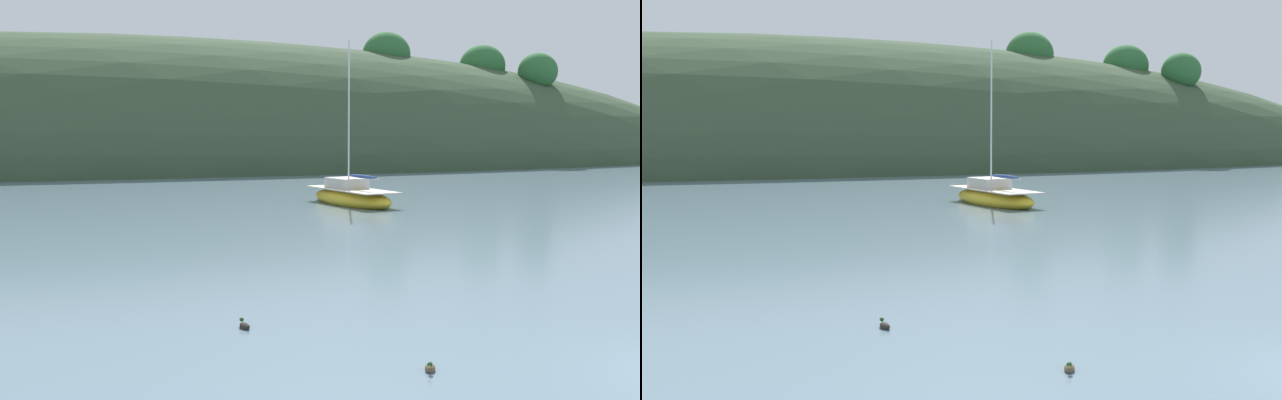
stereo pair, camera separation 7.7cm
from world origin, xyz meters
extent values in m
ellipsoid|color=#384C33|center=(0.00, 71.90, 0.00)|extent=(150.00, 36.00, 27.92)
ellipsoid|color=#2D6633|center=(25.72, 68.57, 12.66)|extent=(5.55, 5.05, 5.05)
ellipsoid|color=#2D6633|center=(38.49, 68.76, 11.71)|extent=(5.59, 5.08, 5.08)
ellipsoid|color=#2D6633|center=(43.50, 64.74, 10.95)|extent=(4.72, 4.29, 4.29)
ellipsoid|color=gold|center=(5.06, 28.77, 0.32)|extent=(3.43, 7.49, 1.15)
cube|color=beige|center=(5.06, 28.77, 0.84)|extent=(3.15, 6.89, 0.06)
cube|color=beige|center=(4.98, 29.34, 1.14)|extent=(1.90, 2.51, 0.60)
cylinder|color=silver|center=(5.01, 29.13, 4.93)|extent=(0.09, 0.09, 8.19)
cylinder|color=silver|center=(5.22, 27.63, 1.56)|extent=(0.49, 3.01, 0.07)
ellipsoid|color=#2D4784|center=(5.22, 27.63, 1.61)|extent=(0.60, 2.91, 0.20)
ellipsoid|color=brown|center=(-4.47, 2.17, 0.04)|extent=(0.33, 0.38, 0.16)
sphere|color=#1E4723|center=(-4.55, 2.05, 0.16)|extent=(0.09, 0.09, 0.09)
cone|color=gold|center=(-4.58, 1.99, 0.15)|extent=(0.05, 0.06, 0.04)
cone|color=brown|center=(-4.40, 2.31, 0.08)|extent=(0.10, 0.10, 0.08)
ellipsoid|color=#2D2823|center=(-6.80, 5.90, 0.04)|extent=(0.24, 0.37, 0.16)
sphere|color=#1E4723|center=(-6.82, 6.04, 0.16)|extent=(0.09, 0.09, 0.09)
cone|color=gold|center=(-6.83, 6.11, 0.15)|extent=(0.04, 0.05, 0.04)
cone|color=#2D2823|center=(-6.77, 5.75, 0.08)|extent=(0.08, 0.09, 0.08)
camera|label=1|loc=(-10.45, -8.73, 4.12)|focal=41.38mm
camera|label=2|loc=(-10.38, -8.76, 4.12)|focal=41.38mm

